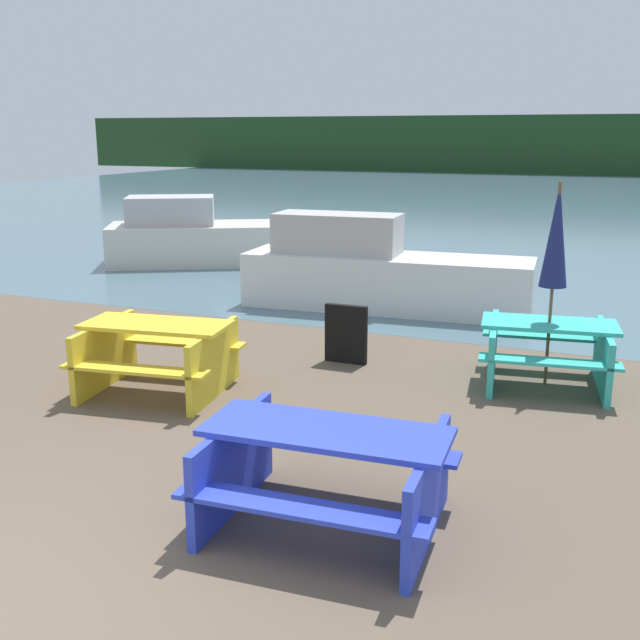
{
  "coord_description": "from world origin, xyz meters",
  "views": [
    {
      "loc": [
        3.55,
        -2.61,
        2.86
      ],
      "look_at": [
        0.5,
        4.75,
        0.85
      ],
      "focal_mm": 42.0,
      "sensor_mm": 36.0,
      "label": 1
    }
  ],
  "objects_px": {
    "picnic_table_teal": "(548,347)",
    "umbrella_navy": "(556,236)",
    "boat_second": "(201,238)",
    "picnic_table_blue": "(326,468)",
    "picnic_table_yellow": "(158,351)",
    "signboard": "(346,334)",
    "boat": "(377,273)"
  },
  "relations": [
    {
      "from": "picnic_table_teal",
      "to": "umbrella_navy",
      "type": "xyz_separation_m",
      "value": [
        -0.0,
        -0.0,
        1.29
      ]
    },
    {
      "from": "umbrella_navy",
      "to": "boat_second",
      "type": "xyz_separation_m",
      "value": [
        -8.07,
        5.65,
        -1.16
      ]
    },
    {
      "from": "boat_second",
      "to": "picnic_table_blue",
      "type": "bearing_deg",
      "value": -83.46
    },
    {
      "from": "picnic_table_blue",
      "to": "picnic_table_yellow",
      "type": "xyz_separation_m",
      "value": [
        -2.87,
        2.04,
        0.01
      ]
    },
    {
      "from": "umbrella_navy",
      "to": "picnic_table_teal",
      "type": "bearing_deg",
      "value": 45.0
    },
    {
      "from": "signboard",
      "to": "picnic_table_yellow",
      "type": "bearing_deg",
      "value": -130.8
    },
    {
      "from": "picnic_table_yellow",
      "to": "boat",
      "type": "bearing_deg",
      "value": 78.71
    },
    {
      "from": "picnic_table_blue",
      "to": "boat",
      "type": "height_order",
      "value": "boat"
    },
    {
      "from": "picnic_table_blue",
      "to": "signboard",
      "type": "height_order",
      "value": "picnic_table_blue"
    },
    {
      "from": "umbrella_navy",
      "to": "signboard",
      "type": "xyz_separation_m",
      "value": [
        -2.45,
        -0.1,
        -1.36
      ]
    },
    {
      "from": "picnic_table_teal",
      "to": "umbrella_navy",
      "type": "relative_size",
      "value": 0.72
    },
    {
      "from": "boat",
      "to": "picnic_table_blue",
      "type": "bearing_deg",
      "value": -79.1
    },
    {
      "from": "signboard",
      "to": "boat",
      "type": "bearing_deg",
      "value": 101.07
    },
    {
      "from": "picnic_table_yellow",
      "to": "umbrella_navy",
      "type": "relative_size",
      "value": 0.77
    },
    {
      "from": "boat",
      "to": "boat_second",
      "type": "bearing_deg",
      "value": 147.42
    },
    {
      "from": "picnic_table_blue",
      "to": "boat_second",
      "type": "height_order",
      "value": "boat_second"
    },
    {
      "from": "umbrella_navy",
      "to": "boat",
      "type": "height_order",
      "value": "umbrella_navy"
    },
    {
      "from": "picnic_table_yellow",
      "to": "signboard",
      "type": "distance_m",
      "value": 2.41
    },
    {
      "from": "picnic_table_blue",
      "to": "umbrella_navy",
      "type": "distance_m",
      "value": 4.32
    },
    {
      "from": "picnic_table_yellow",
      "to": "boat",
      "type": "xyz_separation_m",
      "value": [
        0.97,
        4.88,
        0.12
      ]
    },
    {
      "from": "boat",
      "to": "umbrella_navy",
      "type": "bearing_deg",
      "value": -48.58
    },
    {
      "from": "boat_second",
      "to": "signboard",
      "type": "distance_m",
      "value": 8.05
    },
    {
      "from": "picnic_table_blue",
      "to": "boat_second",
      "type": "relative_size",
      "value": 0.42
    },
    {
      "from": "picnic_table_blue",
      "to": "picnic_table_teal",
      "type": "height_order",
      "value": "picnic_table_blue"
    },
    {
      "from": "picnic_table_yellow",
      "to": "signboard",
      "type": "bearing_deg",
      "value": 49.2
    },
    {
      "from": "boat_second",
      "to": "signboard",
      "type": "bearing_deg",
      "value": -74.84
    },
    {
      "from": "umbrella_navy",
      "to": "boat_second",
      "type": "distance_m",
      "value": 9.92
    },
    {
      "from": "picnic_table_blue",
      "to": "signboard",
      "type": "distance_m",
      "value": 4.07
    },
    {
      "from": "umbrella_navy",
      "to": "picnic_table_blue",
      "type": "bearing_deg",
      "value": -106.21
    },
    {
      "from": "picnic_table_yellow",
      "to": "umbrella_navy",
      "type": "distance_m",
      "value": 4.63
    },
    {
      "from": "picnic_table_blue",
      "to": "umbrella_navy",
      "type": "height_order",
      "value": "umbrella_navy"
    },
    {
      "from": "picnic_table_yellow",
      "to": "boat_second",
      "type": "height_order",
      "value": "boat_second"
    }
  ]
}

